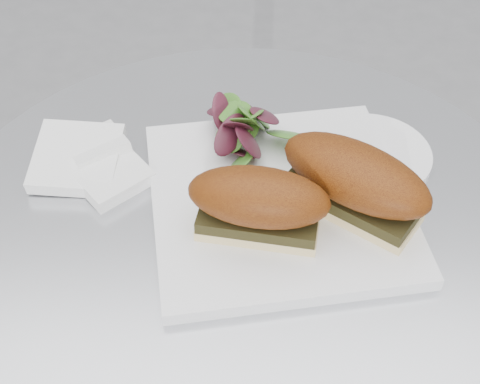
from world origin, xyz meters
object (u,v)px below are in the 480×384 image
at_px(sandwich_left, 259,203).
at_px(sandwich_right, 355,180).
at_px(plate, 278,200).
at_px(saucer, 371,155).

xyz_separation_m(sandwich_left, sandwich_right, (0.10, 0.03, 0.00)).
bearing_deg(plate, sandwich_left, -114.95).
relative_size(plate, saucer, 1.96).
height_order(plate, sandwich_right, sandwich_right).
distance_m(plate, saucer, 0.14).
bearing_deg(sandwich_right, sandwich_left, -126.27).
relative_size(sandwich_left, saucer, 1.08).
relative_size(sandwich_left, sandwich_right, 0.85).
xyz_separation_m(plate, sandwich_left, (-0.02, -0.05, 0.05)).
distance_m(sandwich_left, saucer, 0.19).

